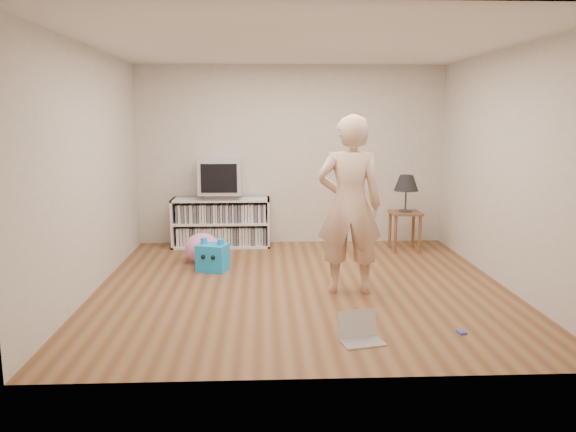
% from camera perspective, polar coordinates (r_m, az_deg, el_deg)
% --- Properties ---
extents(ground, '(4.50, 4.50, 0.00)m').
position_cam_1_polar(ground, '(6.30, 1.38, -7.12)').
color(ground, brown).
rests_on(ground, ground).
extents(walls, '(4.52, 4.52, 2.60)m').
position_cam_1_polar(walls, '(6.05, 1.43, 4.74)').
color(walls, beige).
rests_on(walls, ground).
extents(ceiling, '(4.50, 4.50, 0.01)m').
position_cam_1_polar(ceiling, '(6.07, 1.49, 17.06)').
color(ceiling, white).
rests_on(ceiling, walls).
extents(media_unit, '(1.40, 0.45, 0.70)m').
position_cam_1_polar(media_unit, '(8.20, -6.79, -0.62)').
color(media_unit, white).
rests_on(media_unit, ground).
extents(dvd_deck, '(0.45, 0.35, 0.07)m').
position_cam_1_polar(dvd_deck, '(8.13, -6.85, 2.02)').
color(dvd_deck, gray).
rests_on(dvd_deck, media_unit).
extents(crt_tv, '(0.60, 0.53, 0.50)m').
position_cam_1_polar(crt_tv, '(8.09, -6.90, 4.02)').
color(crt_tv, '#AFAFB4').
rests_on(crt_tv, dvd_deck).
extents(side_table, '(0.42, 0.42, 0.55)m').
position_cam_1_polar(side_table, '(8.04, 11.79, -0.51)').
color(side_table, brown).
rests_on(side_table, ground).
extents(table_lamp, '(0.34, 0.34, 0.52)m').
position_cam_1_polar(table_lamp, '(7.96, 11.92, 3.21)').
color(table_lamp, '#333333').
rests_on(table_lamp, side_table).
extents(person, '(0.72, 0.51, 1.88)m').
position_cam_1_polar(person, '(5.92, 6.25, 1.08)').
color(person, beige).
rests_on(person, ground).
extents(laptop, '(0.40, 0.34, 0.24)m').
position_cam_1_polar(laptop, '(4.86, 7.27, -11.70)').
color(laptop, silver).
rests_on(laptop, ground).
extents(playing_cards, '(0.08, 0.10, 0.02)m').
position_cam_1_polar(playing_cards, '(5.21, 17.22, -11.20)').
color(playing_cards, '#4654BD').
rests_on(playing_cards, ground).
extents(plush_blue, '(0.42, 0.37, 0.40)m').
position_cam_1_polar(plush_blue, '(6.93, -7.67, -4.15)').
color(plush_blue, '#149CF8').
rests_on(plush_blue, ground).
extents(plush_pink, '(0.55, 0.55, 0.38)m').
position_cam_1_polar(plush_pink, '(7.33, -8.71, -3.22)').
color(plush_pink, '#FF86CA').
rests_on(plush_pink, ground).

